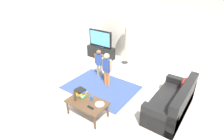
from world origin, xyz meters
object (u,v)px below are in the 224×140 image
Objects in this scene: book_stack at (81,93)px; bottle at (75,96)px; tv at (100,39)px; tv_remote at (90,107)px; floor_lamp at (126,25)px; soda_can at (92,98)px; child_near_tv at (99,61)px; tv_stand at (101,52)px; coffee_table at (87,103)px; plate at (100,104)px; child_center at (107,67)px; couch at (173,103)px.

bottle reaches higher than book_stack.
tv is 3.87m from tv_remote.
bottle is (0.58, -3.33, -0.99)m from floor_lamp.
floor_lamp is 5.92× the size of book_stack.
floor_lamp is 3.40m from soda_can.
child_near_tv is at bearing 125.52° from tv_remote.
tv_stand is 3.83× the size of bottle.
tv reaches higher than coffee_table.
plate is at bearing -4.23° from soda_can.
tv_remote is (0.22, -0.12, 0.06)m from coffee_table.
book_stack is at bearing -179.54° from plate.
floor_lamp is at bearing 7.81° from tv_stand.
child_center is at bearing 107.45° from coffee_table.
floor_lamp is 2.03m from child_center.
couch is at bearing 37.73° from coffee_table.
couch is at bearing -24.90° from tv.
couch is 1.63× the size of child_center.
floor_lamp is at bearing 83.91° from child_near_tv.
tv_stand is 10.00× the size of soda_can.
book_stack is 0.35m from soda_can.
child_center is at bearing 177.23° from couch.
tv is 1.10× the size of coffee_table.
book_stack is at bearing 159.47° from tv_remote.
couch reaches higher than tv_stand.
child_center is (-2.17, 0.10, 0.37)m from couch.
coffee_table is 4.55× the size of plate.
child_center is 1.71m from tv_remote.
tv is 3.40m from book_stack.
bottle is at bearing -144.05° from couch.
bottle is at bearing -68.50° from child_near_tv.
couch is 1.83× the size of child_near_tv.
child_center reaches higher than plate.
bottle reaches higher than tv_remote.
plate is at bearing 0.46° from book_stack.
tv is at bearing 126.61° from child_near_tv.
coffee_table is (0.45, -1.43, -0.29)m from child_center.
book_stack is (-2.01, -1.23, 0.23)m from couch.
tv is 9.17× the size of soda_can.
couch reaches higher than plate.
coffee_table is at bearing -57.03° from tv.
child_near_tv is at bearing 111.50° from bottle.
floor_lamp is 3.53m from coffee_table.
tv_stand is 3.42m from book_stack.
soda_can is at bearing -69.13° from child_center.
coffee_table is at bearing -142.27° from couch.
tv_remote reaches higher than coffee_table.
bottle is at bearing -83.74° from child_center.
child_near_tv is 8.21× the size of soda_can.
bottle is 1.84× the size of tv_remote.
tv_remote is (0.50, 0.00, -0.12)m from bottle.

